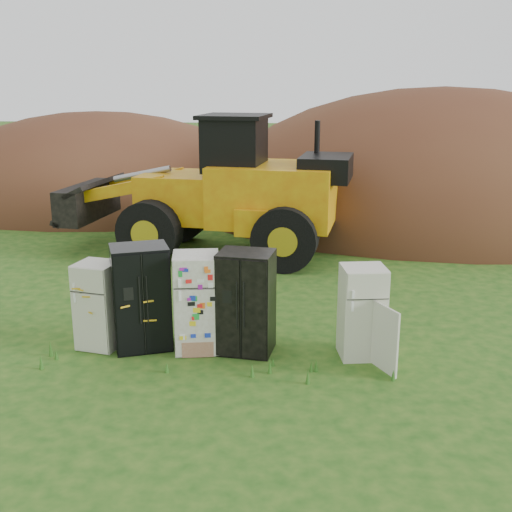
{
  "coord_description": "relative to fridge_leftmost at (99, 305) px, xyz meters",
  "views": [
    {
      "loc": [
        1.48,
        -10.55,
        4.72
      ],
      "look_at": [
        0.3,
        2.0,
        1.21
      ],
      "focal_mm": 45.0,
      "sensor_mm": 36.0,
      "label": 1
    }
  ],
  "objects": [
    {
      "name": "dirt_mound_left",
      "position": [
        -4.59,
        13.77,
        -0.79
      ],
      "size": [
        13.93,
        10.45,
        7.0
      ],
      "primitive_type": "ellipsoid",
      "color": "#4E2819",
      "rests_on": "ground"
    },
    {
      "name": "fridge_dark_mid",
      "position": [
        2.66,
        0.04,
        0.13
      ],
      "size": [
        1.03,
        0.88,
        1.83
      ],
      "primitive_type": null,
      "rotation": [
        0.0,
        0.0,
        -0.13
      ],
      "color": "black",
      "rests_on": "ground"
    },
    {
      "name": "wheel_loader",
      "position": [
        0.71,
        6.59,
        1.11
      ],
      "size": [
        8.19,
        4.12,
        3.8
      ],
      "primitive_type": null,
      "rotation": [
        0.0,
        0.0,
        -0.12
      ],
      "color": "gold",
      "rests_on": "ground"
    },
    {
      "name": "fridge_leftmost",
      "position": [
        0.0,
        0.0,
        0.0
      ],
      "size": [
        0.81,
        0.79,
        1.58
      ],
      "primitive_type": null,
      "rotation": [
        0.0,
        0.0,
        -0.2
      ],
      "color": "beige",
      "rests_on": "ground"
    },
    {
      "name": "dirt_mound_right",
      "position": [
        8.06,
        12.04,
        -0.79
      ],
      "size": [
        16.32,
        11.97,
        8.91
      ],
      "primitive_type": "ellipsoid",
      "color": "#4E2819",
      "rests_on": "ground"
    },
    {
      "name": "fridge_black_side",
      "position": [
        0.77,
        0.04,
        0.16
      ],
      "size": [
        1.2,
        1.08,
        1.89
      ],
      "primitive_type": null,
      "rotation": [
        0.0,
        0.0,
        0.37
      ],
      "color": "black",
      "rests_on": "ground"
    },
    {
      "name": "ground",
      "position": [
        2.35,
        0.02,
        -0.79
      ],
      "size": [
        120.0,
        120.0,
        0.0
      ],
      "primitive_type": "plane",
      "color": "#194813",
      "rests_on": "ground"
    },
    {
      "name": "fridge_sticker",
      "position": [
        1.78,
        0.03,
        0.1
      ],
      "size": [
        0.91,
        0.86,
        1.78
      ],
      "primitive_type": null,
      "rotation": [
        0.0,
        0.0,
        0.18
      ],
      "color": "silver",
      "rests_on": "ground"
    },
    {
      "name": "fridge_open_door",
      "position": [
        4.68,
        0.02,
        0.03
      ],
      "size": [
        0.84,
        0.79,
        1.63
      ],
      "primitive_type": null,
      "rotation": [
        0.0,
        0.0,
        0.17
      ],
      "color": "beige",
      "rests_on": "ground"
    }
  ]
}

